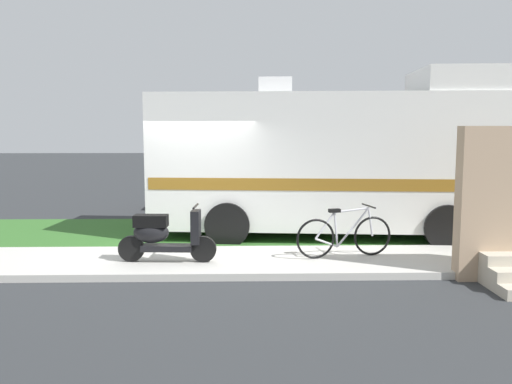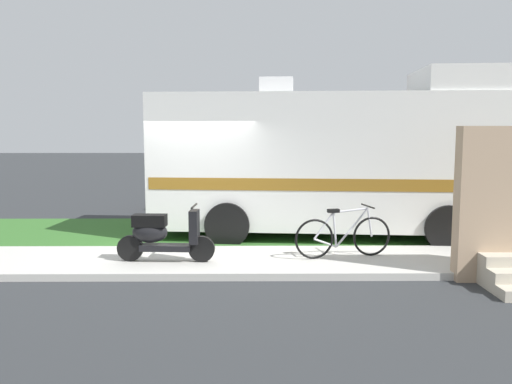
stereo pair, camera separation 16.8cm
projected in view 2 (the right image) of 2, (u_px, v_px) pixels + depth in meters
The scene contains 8 objects.
ground_plane at pixel (192, 250), 10.65m from camera, with size 80.00×80.00×0.00m, color #2D3033.
sidewalk at pixel (184, 262), 9.45m from camera, with size 24.00×2.00×0.12m.
grass_strip at pixel (199, 233), 12.13m from camera, with size 24.00×3.40×0.08m.
motorhome_rv at pixel (332, 159), 11.72m from camera, with size 7.51×3.12×3.57m.
scooter at pixel (162, 235), 9.20m from camera, with size 1.66×0.50×0.97m.
bicycle at pixel (343, 235), 9.49m from camera, with size 1.73×0.56×0.90m.
pickup_truck_near at pixel (295, 175), 16.17m from camera, with size 5.79×2.24×1.81m.
bottle_green at pixel (491, 248), 9.83m from camera, with size 0.07×0.07×0.23m.
Camera 2 is at (1.17, -10.45, 2.38)m, focal length 38.30 mm.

